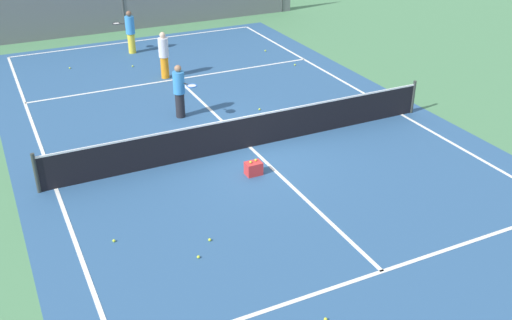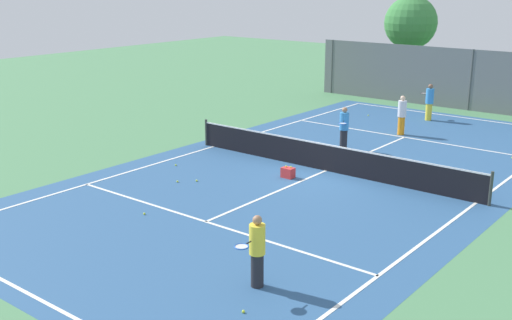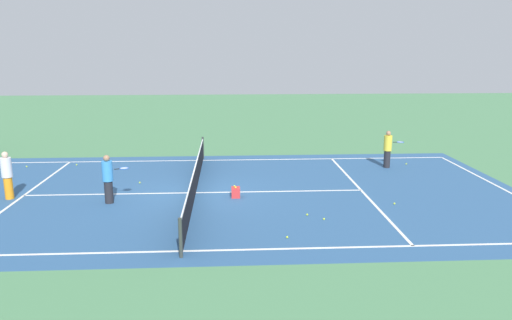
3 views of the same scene
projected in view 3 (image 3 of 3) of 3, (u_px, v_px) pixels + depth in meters
ground_plane at (196, 193)px, 18.68m from camera, size 80.00×80.00×0.00m
court_surface at (196, 193)px, 18.68m from camera, size 13.00×25.00×0.01m
tennis_net at (195, 180)px, 18.57m from camera, size 11.90×0.10×1.10m
player_1 at (388, 149)px, 22.44m from camera, size 0.39×0.94×1.71m
player_2 at (108, 178)px, 17.28m from camera, size 0.65×0.94×1.75m
player_3 at (7, 175)px, 17.76m from camera, size 0.38×0.38×1.77m
ball_crate at (236, 192)px, 18.13m from camera, size 0.43×0.31×0.43m
tennis_ball_0 at (324, 219)px, 15.75m from camera, size 0.07×0.07×0.07m
tennis_ball_2 at (140, 183)px, 19.98m from camera, size 0.07×0.07×0.07m
tennis_ball_3 at (394, 204)px, 17.30m from camera, size 0.07×0.07×0.07m
tennis_ball_4 at (27, 167)px, 22.67m from camera, size 0.07×0.07×0.07m
tennis_ball_5 at (287, 237)px, 14.24m from camera, size 0.07×0.07×0.07m
tennis_ball_7 at (406, 164)px, 23.19m from camera, size 0.07×0.07×0.07m
tennis_ball_8 at (307, 215)px, 16.16m from camera, size 0.07×0.07×0.07m
tennis_ball_9 at (77, 165)px, 23.01m from camera, size 0.07×0.07×0.07m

